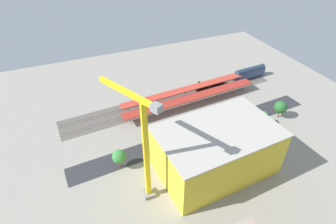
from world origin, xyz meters
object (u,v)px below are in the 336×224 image
object	(u,v)px
parked_car_3	(179,131)
street_tree_4	(264,116)
street_tree_3	(162,142)
platform_canopy_near	(192,97)
parked_car_1	(211,122)
street_tree_1	(119,157)
street_tree_2	(281,107)
construction_building	(216,150)
street_tree_0	(207,132)
locomotive	(210,84)
parked_car_0	(228,118)
tower_crane	(143,144)
parked_car_4	(161,136)
parked_car_2	(194,126)
traffic_light	(169,142)
box_truck_0	(196,131)
platform_canopy_far	(185,89)
passenger_coach	(250,72)

from	to	relation	value
parked_car_3	street_tree_4	bearing A→B (deg)	165.30
street_tree_3	street_tree_4	size ratio (longest dim) A/B	1.05
platform_canopy_near	parked_car_1	world-z (taller)	platform_canopy_near
street_tree_1	street_tree_2	bearing A→B (deg)	-178.90
construction_building	street_tree_0	distance (m)	14.06
locomotive	street_tree_0	world-z (taller)	street_tree_0
parked_car_0	tower_crane	bearing A→B (deg)	26.69
street_tree_4	parked_car_4	bearing A→B (deg)	-11.88
parked_car_2	construction_building	size ratio (longest dim) A/B	0.12
tower_crane	locomotive	bearing A→B (deg)	-136.45
locomotive	street_tree_0	bearing A→B (deg)	57.92
locomotive	construction_building	size ratio (longest dim) A/B	0.43
platform_canopy_near	street_tree_0	world-z (taller)	street_tree_0
parked_car_1	parked_car_4	xyz separation A→B (m)	(22.46, -0.29, -0.03)
platform_canopy_near	locomotive	size ratio (longest dim) A/B	3.99
locomotive	street_tree_3	size ratio (longest dim) A/B	2.44
traffic_light	parked_car_2	bearing A→B (deg)	-150.13
street_tree_3	construction_building	bearing A→B (deg)	134.43
parked_car_0	street_tree_1	xyz separation A→B (m)	(49.51, 8.66, 4.26)
platform_canopy_near	box_truck_0	xyz separation A→B (m)	(7.34, 18.72, -2.55)
box_truck_0	street_tree_0	bearing A→B (deg)	107.06
parked_car_0	street_tree_0	xyz separation A→B (m)	(15.50, 8.65, 3.92)
tower_crane	street_tree_4	world-z (taller)	tower_crane
locomotive	parked_car_1	distance (m)	29.99
street_tree_1	platform_canopy_far	bearing A→B (deg)	-141.98
locomotive	parked_car_0	world-z (taller)	locomotive
parked_car_1	parked_car_2	bearing A→B (deg)	-4.83
traffic_light	box_truck_0	bearing A→B (deg)	-161.54
locomotive	box_truck_0	xyz separation A→B (m)	(23.28, 29.41, -0.04)
platform_canopy_far	traffic_light	distance (m)	37.49
platform_canopy_near	parked_car_3	size ratio (longest dim) A/B	15.67
construction_building	street_tree_2	size ratio (longest dim) A/B	4.83
platform_canopy_near	traffic_light	bearing A→B (deg)	47.83
platform_canopy_near	parked_car_3	distance (m)	20.40
street_tree_1	parked_car_0	bearing A→B (deg)	-170.07
passenger_coach	parked_car_2	size ratio (longest dim) A/B	4.16
tower_crane	parked_car_3	bearing A→B (deg)	-133.69
locomotive	passenger_coach	distance (m)	23.94
parked_car_3	parked_car_1	bearing A→B (deg)	178.33
platform_canopy_far	street_tree_0	bearing A→B (deg)	79.02
street_tree_0	traffic_light	world-z (taller)	street_tree_0
tower_crane	street_tree_4	bearing A→B (deg)	-166.17
parked_car_1	street_tree_2	size ratio (longest dim) A/B	0.53
parked_car_0	traffic_light	world-z (taller)	traffic_light
platform_canopy_far	parked_car_0	size ratio (longest dim) A/B	13.44
box_truck_0	parked_car_3	bearing A→B (deg)	-31.55
construction_building	box_truck_0	world-z (taller)	construction_building
tower_crane	traffic_light	distance (m)	26.07
parked_car_0	street_tree_0	size ratio (longest dim) A/B	0.71
parked_car_1	traffic_light	bearing A→B (deg)	19.30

